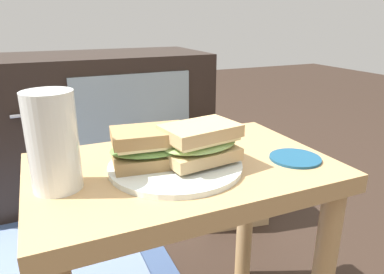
% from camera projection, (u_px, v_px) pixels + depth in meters
% --- Properties ---
extents(side_table, '(0.56, 0.36, 0.46)m').
position_uv_depth(side_table, '(183.00, 206.00, 0.70)').
color(side_table, tan).
rests_on(side_table, ground).
extents(tv_cabinet, '(0.96, 0.46, 0.58)m').
position_uv_depth(tv_cabinet, '(94.00, 122.00, 1.53)').
color(tv_cabinet, black).
rests_on(tv_cabinet, ground).
extents(plate, '(0.24, 0.24, 0.01)m').
position_uv_depth(plate, '(176.00, 166.00, 0.64)').
color(plate, silver).
rests_on(plate, side_table).
extents(sandwich_front, '(0.15, 0.11, 0.07)m').
position_uv_depth(sandwich_front, '(150.00, 147.00, 0.63)').
color(sandwich_front, '#9E7A4C').
rests_on(sandwich_front, plate).
extents(sandwich_back, '(0.15, 0.11, 0.07)m').
position_uv_depth(sandwich_back, '(200.00, 142.00, 0.63)').
color(sandwich_back, tan).
rests_on(sandwich_back, plate).
extents(beer_glass, '(0.08, 0.08, 0.16)m').
position_uv_depth(beer_glass, '(53.00, 143.00, 0.55)').
color(beer_glass, silver).
rests_on(beer_glass, side_table).
extents(coaster, '(0.10, 0.10, 0.01)m').
position_uv_depth(coaster, '(295.00, 158.00, 0.68)').
color(coaster, navy).
rests_on(coaster, side_table).
extents(paper_bag, '(0.26, 0.19, 0.35)m').
position_uv_depth(paper_bag, '(233.00, 177.00, 1.28)').
color(paper_bag, tan).
rests_on(paper_bag, ground).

